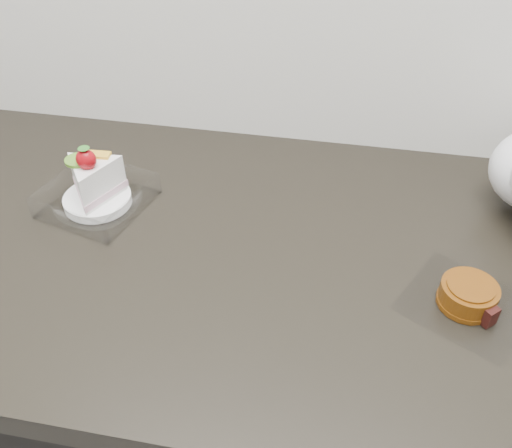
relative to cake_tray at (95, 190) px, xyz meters
The scene contains 3 objects.
counter 0.55m from the cake_tray, 10.76° to the right, with size 2.04×0.64×0.90m.
cake_tray is the anchor object (origin of this frame).
mooncake_wrap 0.57m from the cake_tray, 11.05° to the right, with size 0.19×0.19×0.04m.
Camera 1 is at (0.11, 1.09, 1.46)m, focal length 40.00 mm.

